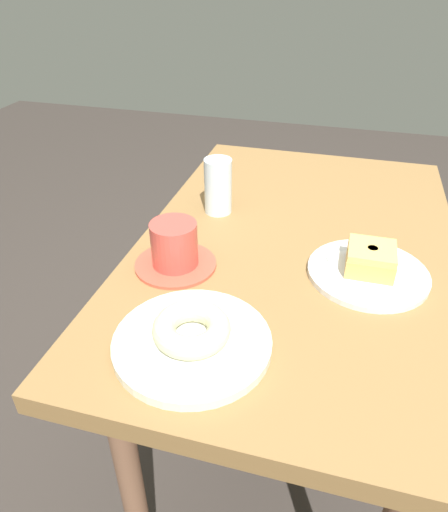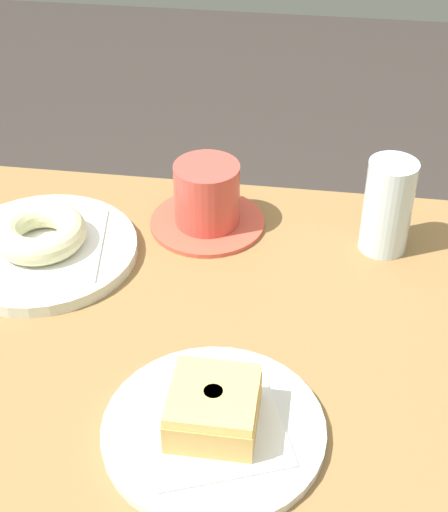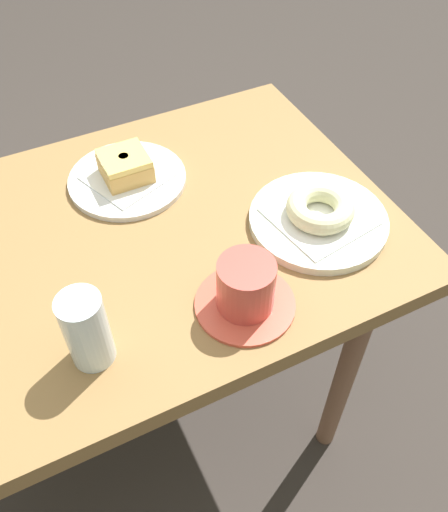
# 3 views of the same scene
# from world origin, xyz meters

# --- Properties ---
(table) EXTENTS (0.98, 0.62, 0.71)m
(table) POSITION_xyz_m (0.00, 0.00, 0.63)
(table) COLOR olive
(table) RESTS_ON ground_plane
(plate_glazed_square) EXTENTS (0.21, 0.21, 0.01)m
(plate_glazed_square) POSITION_xyz_m (0.09, 0.14, 0.72)
(plate_glazed_square) COLOR silver
(plate_glazed_square) RESTS_ON table
(napkin_glazed_square) EXTENTS (0.17, 0.17, 0.00)m
(napkin_glazed_square) POSITION_xyz_m (0.09, 0.14, 0.72)
(napkin_glazed_square) COLOR white
(napkin_glazed_square) RESTS_ON plate_glazed_square
(donut_glazed_square) EXTENTS (0.08, 0.08, 0.05)m
(donut_glazed_square) POSITION_xyz_m (0.09, 0.14, 0.75)
(donut_glazed_square) COLOR tan
(donut_glazed_square) RESTS_ON napkin_glazed_square
(plate_sugar_ring) EXTENTS (0.23, 0.23, 0.02)m
(plate_sugar_ring) POSITION_xyz_m (0.34, -0.11, 0.72)
(plate_sugar_ring) COLOR silver
(plate_sugar_ring) RESTS_ON table
(napkin_sugar_ring) EXTENTS (0.17, 0.17, 0.00)m
(napkin_sugar_ring) POSITION_xyz_m (0.34, -0.11, 0.73)
(napkin_sugar_ring) COLOR white
(napkin_sugar_ring) RESTS_ON plate_sugar_ring
(donut_sugar_ring) EXTENTS (0.11, 0.11, 0.03)m
(donut_sugar_ring) POSITION_xyz_m (0.34, -0.11, 0.75)
(donut_sugar_ring) COLOR beige
(donut_sugar_ring) RESTS_ON napkin_sugar_ring
(water_glass) EXTENTS (0.06, 0.06, 0.12)m
(water_glass) POSITION_xyz_m (-0.08, -0.19, 0.77)
(water_glass) COLOR silver
(water_glass) RESTS_ON table
(coffee_cup) EXTENTS (0.15, 0.15, 0.09)m
(coffee_cup) POSITION_xyz_m (0.15, -0.21, 0.75)
(coffee_cup) COLOR #D04F3B
(coffee_cup) RESTS_ON table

